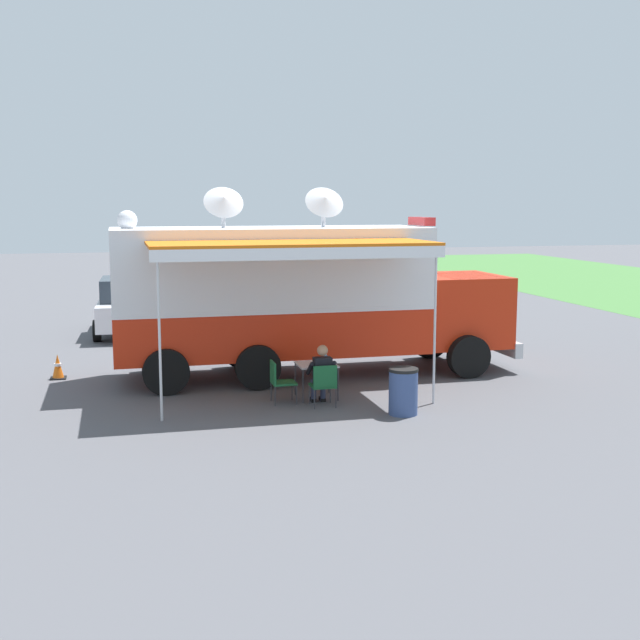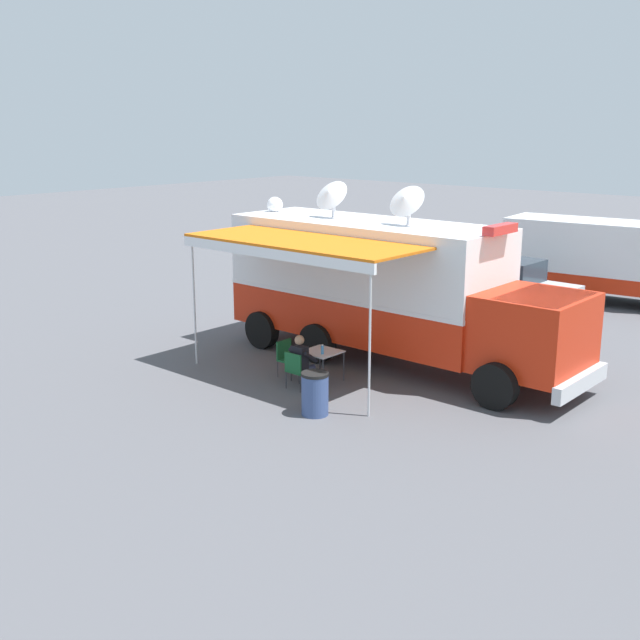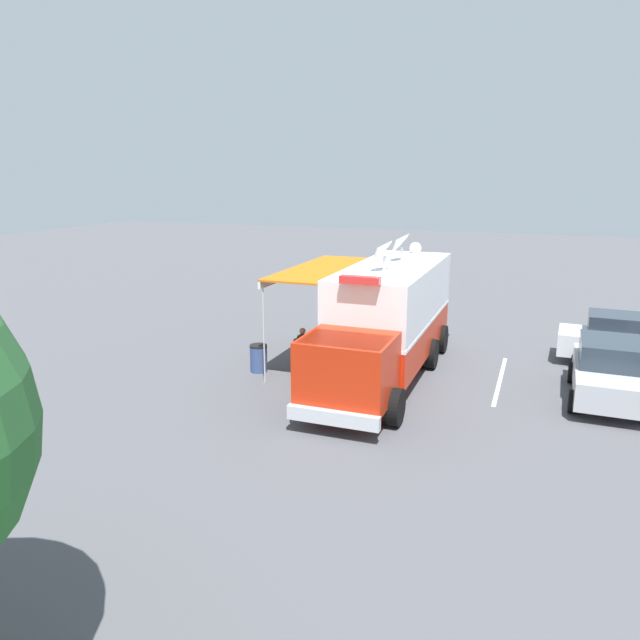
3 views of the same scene
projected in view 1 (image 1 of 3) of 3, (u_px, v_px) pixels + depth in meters
ground_plane at (272, 376)px, 19.10m from camera, size 100.00×100.00×0.00m
lot_stripe at (243, 350)px, 22.42m from camera, size 0.13×4.80×0.01m
command_truck at (303, 294)px, 18.96m from camera, size 4.87×9.50×4.53m
folding_table at (316, 366)px, 16.91m from camera, size 0.80×0.80×0.73m
water_bottle at (326, 360)px, 16.78m from camera, size 0.07×0.07×0.22m
folding_chair_at_table at (324, 382)px, 16.16m from camera, size 0.48×0.48×0.87m
folding_chair_beside_table at (279, 378)px, 16.49m from camera, size 0.48×0.48×0.87m
seated_responder at (321, 373)px, 16.32m from camera, size 0.66×0.55×1.25m
trash_bin at (403, 391)px, 15.62m from camera, size 0.57×0.57×0.91m
traffic_cone at (58, 367)px, 18.81m from camera, size 0.36×0.36×0.58m
support_truck at (273, 277)px, 29.25m from camera, size 2.91×6.99×2.70m
car_behind_truck at (129, 306)px, 25.16m from camera, size 4.28×2.16×1.76m
car_far_corner at (251, 305)px, 25.32m from camera, size 2.09×4.24×1.76m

